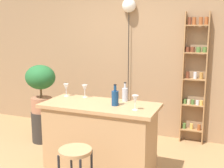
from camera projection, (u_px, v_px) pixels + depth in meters
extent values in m
cube|color=#997551|center=(140.00, 52.00, 4.68)|extent=(6.40, 0.10, 2.80)
cube|color=tan|center=(100.00, 142.00, 3.35)|extent=(1.26, 0.58, 0.87)
cube|color=tan|center=(100.00, 105.00, 3.27)|extent=(1.36, 0.63, 0.04)
cylinder|color=tan|center=(75.00, 151.00, 2.70)|extent=(0.32, 0.32, 0.03)
cube|color=#9E7042|center=(183.00, 79.00, 4.36)|extent=(0.02, 0.13, 2.04)
cube|color=#9E7042|center=(206.00, 80.00, 4.24)|extent=(0.02, 0.13, 2.04)
cube|color=#9E7042|center=(191.00, 130.00, 4.45)|extent=(0.32, 0.13, 0.02)
cylinder|color=#4C7033|center=(184.00, 126.00, 4.48)|extent=(0.05, 0.05, 0.09)
cylinder|color=gold|center=(191.00, 126.00, 4.45)|extent=(0.05, 0.05, 0.09)
cylinder|color=#994C23|center=(199.00, 127.00, 4.40)|extent=(0.05, 0.05, 0.09)
cube|color=#9E7042|center=(193.00, 105.00, 4.37)|extent=(0.32, 0.13, 0.02)
cylinder|color=#4C7033|center=(185.00, 101.00, 4.42)|extent=(0.05, 0.05, 0.07)
cylinder|color=beige|center=(189.00, 102.00, 4.38)|extent=(0.05, 0.05, 0.07)
cylinder|color=#4C7033|center=(193.00, 102.00, 4.37)|extent=(0.05, 0.05, 0.07)
cylinder|color=silver|center=(197.00, 103.00, 4.33)|extent=(0.05, 0.05, 0.07)
cylinder|color=gold|center=(201.00, 103.00, 4.32)|extent=(0.05, 0.05, 0.07)
cube|color=#9E7042|center=(194.00, 79.00, 4.30)|extent=(0.32, 0.13, 0.02)
cylinder|color=brown|center=(188.00, 75.00, 4.33)|extent=(0.05, 0.05, 0.10)
cylinder|color=silver|center=(195.00, 75.00, 4.29)|extent=(0.05, 0.05, 0.10)
cylinder|color=#AD7A38|center=(201.00, 76.00, 4.26)|extent=(0.05, 0.05, 0.10)
cube|color=#9E7042|center=(196.00, 53.00, 4.22)|extent=(0.32, 0.13, 0.02)
cylinder|color=brown|center=(187.00, 49.00, 4.27)|extent=(0.07, 0.07, 0.08)
cylinder|color=brown|center=(193.00, 49.00, 4.24)|extent=(0.07, 0.07, 0.08)
cylinder|color=#4C7033|center=(198.00, 50.00, 4.19)|extent=(0.07, 0.07, 0.08)
cylinder|color=#4C7033|center=(205.00, 50.00, 4.18)|extent=(0.07, 0.07, 0.08)
cube|color=#9E7042|center=(197.00, 25.00, 4.15)|extent=(0.32, 0.13, 0.02)
cylinder|color=brown|center=(190.00, 21.00, 4.18)|extent=(0.06, 0.06, 0.11)
cylinder|color=#994C23|center=(194.00, 21.00, 4.16)|extent=(0.06, 0.06, 0.11)
cylinder|color=#994C23|center=(201.00, 21.00, 4.12)|extent=(0.06, 0.06, 0.11)
cylinder|color=#994C23|center=(206.00, 21.00, 4.09)|extent=(0.06, 0.06, 0.11)
cylinder|color=#2D2823|center=(43.00, 126.00, 4.49)|extent=(0.35, 0.35, 0.49)
cylinder|color=#A86B4C|center=(42.00, 105.00, 4.42)|extent=(0.32, 0.32, 0.23)
cylinder|color=brown|center=(41.00, 93.00, 4.38)|extent=(0.03, 0.03, 0.16)
ellipsoid|color=#23602D|center=(40.00, 77.00, 4.34)|extent=(0.48, 0.43, 0.38)
cylinder|color=navy|center=(115.00, 98.00, 3.18)|extent=(0.08, 0.08, 0.17)
cylinder|color=navy|center=(115.00, 88.00, 3.15)|extent=(0.03, 0.03, 0.07)
cylinder|color=black|center=(115.00, 85.00, 3.15)|extent=(0.03, 0.03, 0.01)
cylinder|color=#B2B2B7|center=(125.00, 95.00, 3.37)|extent=(0.07, 0.07, 0.16)
cylinder|color=#B2B2B7|center=(125.00, 86.00, 3.35)|extent=(0.03, 0.03, 0.06)
cylinder|color=black|center=(125.00, 83.00, 3.35)|extent=(0.03, 0.03, 0.01)
cylinder|color=silver|center=(66.00, 96.00, 3.65)|extent=(0.06, 0.06, 0.00)
cylinder|color=silver|center=(66.00, 93.00, 3.64)|extent=(0.01, 0.01, 0.07)
cone|color=silver|center=(66.00, 87.00, 3.63)|extent=(0.07, 0.07, 0.08)
cylinder|color=silver|center=(85.00, 97.00, 3.58)|extent=(0.06, 0.06, 0.00)
cylinder|color=silver|center=(85.00, 94.00, 3.58)|extent=(0.01, 0.01, 0.07)
cone|color=silver|center=(85.00, 88.00, 3.56)|extent=(0.07, 0.07, 0.08)
cylinder|color=silver|center=(135.00, 110.00, 3.00)|extent=(0.06, 0.06, 0.00)
cylinder|color=silver|center=(135.00, 106.00, 3.00)|extent=(0.01, 0.01, 0.07)
cone|color=silver|center=(135.00, 99.00, 2.98)|extent=(0.07, 0.07, 0.08)
cylinder|color=black|center=(128.00, 72.00, 4.70)|extent=(0.01, 0.01, 2.16)
sphere|color=white|center=(129.00, 6.00, 4.50)|extent=(0.22, 0.22, 0.22)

